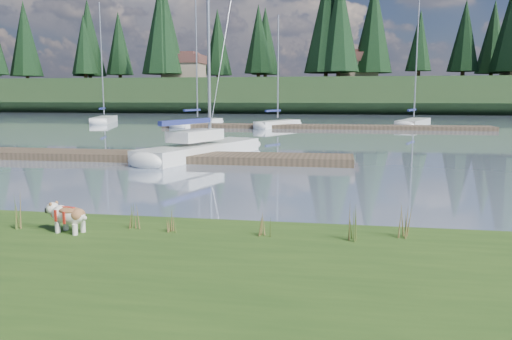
# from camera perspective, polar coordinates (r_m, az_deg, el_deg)

# --- Properties ---
(ground) EXTENTS (200.00, 200.00, 0.00)m
(ground) POSITION_cam_1_polar(r_m,az_deg,el_deg) (40.44, 4.66, 4.77)
(ground) COLOR #7D8CA4
(ground) RESTS_ON ground
(ridge) EXTENTS (200.00, 20.00, 5.00)m
(ridge) POSITION_cam_1_polar(r_m,az_deg,el_deg) (83.28, 7.26, 8.35)
(ridge) COLOR #1C3017
(ridge) RESTS_ON ground
(bulldog) EXTENTS (0.82, 0.43, 0.48)m
(bulldog) POSITION_cam_1_polar(r_m,az_deg,el_deg) (8.85, -20.65, -4.79)
(bulldog) COLOR silver
(bulldog) RESTS_ON bank
(sailboat_main) EXTENTS (4.21, 8.29, 11.88)m
(sailboat_main) POSITION_cam_1_polar(r_m,az_deg,el_deg) (21.99, -5.36, 2.77)
(sailboat_main) COLOR silver
(sailboat_main) RESTS_ON ground
(dock_near) EXTENTS (16.00, 2.00, 0.30)m
(dock_near) POSITION_cam_1_polar(r_m,az_deg,el_deg) (20.75, -11.57, 1.53)
(dock_near) COLOR #4C3D2C
(dock_near) RESTS_ON ground
(dock_far) EXTENTS (26.00, 2.20, 0.30)m
(dock_far) POSITION_cam_1_polar(r_m,az_deg,el_deg) (40.31, 7.51, 4.93)
(dock_far) COLOR #4C3D2C
(dock_far) RESTS_ON ground
(sailboat_bg_0) EXTENTS (3.83, 7.99, 11.45)m
(sailboat_bg_0) POSITION_cam_1_polar(r_m,az_deg,el_deg) (51.69, -16.83, 5.60)
(sailboat_bg_0) COLOR silver
(sailboat_bg_0) RESTS_ON ground
(sailboat_bg_1) EXTENTS (3.17, 7.69, 11.31)m
(sailboat_bg_1) POSITION_cam_1_polar(r_m,az_deg,el_deg) (44.13, -6.27, 5.49)
(sailboat_bg_1) COLOR silver
(sailboat_bg_1) RESTS_ON ground
(sailboat_bg_2) EXTENTS (3.70, 5.82, 9.14)m
(sailboat_bg_2) POSITION_cam_1_polar(r_m,az_deg,el_deg) (41.72, 2.88, 5.36)
(sailboat_bg_2) COLOR silver
(sailboat_bg_2) RESTS_ON ground
(sailboat_bg_3) EXTENTS (4.22, 8.37, 12.15)m
(sailboat_bg_3) POSITION_cam_1_polar(r_m,az_deg,el_deg) (46.50, 17.74, 5.28)
(sailboat_bg_3) COLOR silver
(sailboat_bg_3) RESTS_ON ground
(weed_0) EXTENTS (0.17, 0.14, 0.49)m
(weed_0) POSITION_cam_1_polar(r_m,az_deg,el_deg) (8.83, -13.72, -5.13)
(weed_0) COLOR #475B23
(weed_0) RESTS_ON bank
(weed_1) EXTENTS (0.17, 0.14, 0.40)m
(weed_1) POSITION_cam_1_polar(r_m,az_deg,el_deg) (8.45, -9.59, -5.90)
(weed_1) COLOR #475B23
(weed_1) RESTS_ON bank
(weed_2) EXTENTS (0.17, 0.14, 0.60)m
(weed_2) POSITION_cam_1_polar(r_m,az_deg,el_deg) (8.00, 10.83, -6.12)
(weed_2) COLOR #475B23
(weed_2) RESTS_ON bank
(weed_3) EXTENTS (0.17, 0.14, 0.66)m
(weed_3) POSITION_cam_1_polar(r_m,az_deg,el_deg) (9.47, -25.73, -4.39)
(weed_3) COLOR #475B23
(weed_3) RESTS_ON bank
(weed_4) EXTENTS (0.17, 0.14, 0.47)m
(weed_4) POSITION_cam_1_polar(r_m,az_deg,el_deg) (8.10, 1.18, -6.18)
(weed_4) COLOR #475B23
(weed_4) RESTS_ON bank
(weed_5) EXTENTS (0.17, 0.14, 0.60)m
(weed_5) POSITION_cam_1_polar(r_m,az_deg,el_deg) (8.33, 16.62, -5.75)
(weed_5) COLOR #475B23
(weed_5) RESTS_ON bank
(mud_lip) EXTENTS (60.00, 0.50, 0.14)m
(mud_lip) POSITION_cam_1_polar(r_m,az_deg,el_deg) (9.61, -11.95, -6.96)
(mud_lip) COLOR #33281C
(mud_lip) RESTS_ON ground
(conifer_1) EXTENTS (4.40, 4.40, 11.30)m
(conifer_1) POSITION_cam_1_polar(r_m,az_deg,el_deg) (92.51, -19.04, 13.42)
(conifer_1) COLOR #382619
(conifer_1) RESTS_ON ridge
(conifer_2) EXTENTS (6.60, 6.60, 16.05)m
(conifer_2) POSITION_cam_1_polar(r_m,az_deg,el_deg) (83.94, -10.75, 15.83)
(conifer_2) COLOR #382619
(conifer_2) RESTS_ON ridge
(conifer_3) EXTENTS (4.84, 4.84, 12.25)m
(conifer_3) POSITION_cam_1_polar(r_m,az_deg,el_deg) (83.80, 0.28, 14.74)
(conifer_3) COLOR #382619
(conifer_3) RESTS_ON ridge
(conifer_4) EXTENTS (6.16, 6.16, 15.10)m
(conifer_4) POSITION_cam_1_polar(r_m,az_deg,el_deg) (76.93, 9.52, 16.21)
(conifer_4) COLOR #382619
(conifer_4) RESTS_ON ridge
(conifer_5) EXTENTS (3.96, 3.96, 10.35)m
(conifer_5) POSITION_cam_1_polar(r_m,az_deg,el_deg) (81.45, 18.21, 13.87)
(conifer_5) COLOR #382619
(conifer_5) RESTS_ON ridge
(house_0) EXTENTS (6.30, 5.30, 4.65)m
(house_0) POSITION_cam_1_polar(r_m,az_deg,el_deg) (84.28, -8.20, 11.61)
(house_0) COLOR gray
(house_0) RESTS_ON ridge
(house_1) EXTENTS (6.30, 5.30, 4.65)m
(house_1) POSITION_cam_1_polar(r_m,az_deg,el_deg) (81.38, 11.58, 11.64)
(house_1) COLOR gray
(house_1) RESTS_ON ridge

